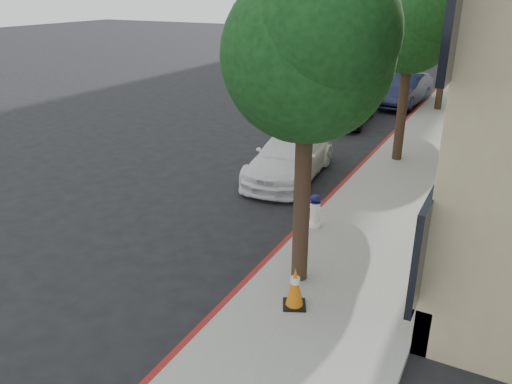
{
  "coord_description": "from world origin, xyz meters",
  "views": [
    {
      "loc": [
        5.96,
        -9.61,
        5.27
      ],
      "look_at": [
        1.15,
        -0.43,
        1.0
      ],
      "focal_mm": 35.0,
      "sensor_mm": 36.0,
      "label": 1
    }
  ],
  "objects_px": {
    "parked_car_far": "(404,90)",
    "traffic_cone": "(295,287)",
    "police_car": "(290,156)",
    "parked_car_mid": "(348,104)",
    "fire_hydrant": "(315,211)"
  },
  "relations": [
    {
      "from": "parked_car_far",
      "to": "traffic_cone",
      "type": "xyz_separation_m",
      "value": [
        1.99,
        -17.54,
        -0.23
      ]
    },
    {
      "from": "police_car",
      "to": "parked_car_far",
      "type": "height_order",
      "value": "parked_car_far"
    },
    {
      "from": "parked_car_far",
      "to": "parked_car_mid",
      "type": "bearing_deg",
      "value": -103.21
    },
    {
      "from": "parked_car_mid",
      "to": "traffic_cone",
      "type": "relative_size",
      "value": 5.78
    },
    {
      "from": "fire_hydrant",
      "to": "traffic_cone",
      "type": "height_order",
      "value": "fire_hydrant"
    },
    {
      "from": "parked_car_mid",
      "to": "parked_car_far",
      "type": "distance_m",
      "value": 4.48
    },
    {
      "from": "parked_car_far",
      "to": "police_car",
      "type": "bearing_deg",
      "value": -89.59
    },
    {
      "from": "parked_car_mid",
      "to": "parked_car_far",
      "type": "bearing_deg",
      "value": 66.2
    },
    {
      "from": "fire_hydrant",
      "to": "traffic_cone",
      "type": "xyz_separation_m",
      "value": [
        0.84,
        -3.08,
        -0.01
      ]
    },
    {
      "from": "parked_car_far",
      "to": "traffic_cone",
      "type": "relative_size",
      "value": 6.04
    },
    {
      "from": "traffic_cone",
      "to": "police_car",
      "type": "bearing_deg",
      "value": 114.68
    },
    {
      "from": "police_car",
      "to": "parked_car_far",
      "type": "xyz_separation_m",
      "value": [
        0.84,
        11.39,
        0.1
      ]
    },
    {
      "from": "parked_car_far",
      "to": "fire_hydrant",
      "type": "height_order",
      "value": "parked_car_far"
    },
    {
      "from": "parked_car_mid",
      "to": "fire_hydrant",
      "type": "bearing_deg",
      "value": -82.04
    },
    {
      "from": "parked_car_mid",
      "to": "fire_hydrant",
      "type": "distance_m",
      "value": 10.5
    }
  ]
}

